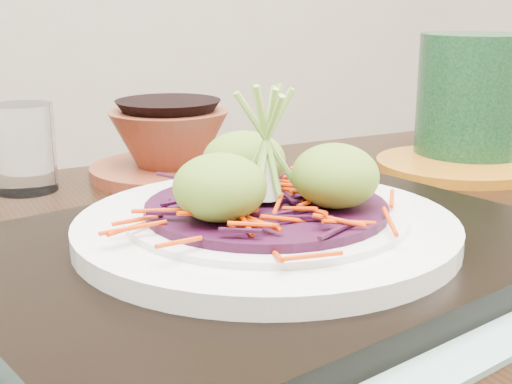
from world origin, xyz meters
name	(u,v)px	position (x,y,z in m)	size (l,w,h in m)	color
dining_table	(224,381)	(0.08, 0.08, 0.61)	(1.19, 0.86, 0.70)	black
placemat	(266,266)	(0.11, 0.07, 0.70)	(0.49, 0.39, 0.00)	gray
serving_tray	(266,251)	(0.11, 0.07, 0.71)	(0.43, 0.32, 0.02)	black
white_plate	(266,226)	(0.11, 0.07, 0.73)	(0.28, 0.28, 0.02)	silver
cabbage_bed	(266,208)	(0.11, 0.07, 0.75)	(0.18, 0.18, 0.01)	#320A24
carrot_julienne	(266,196)	(0.11, 0.07, 0.75)	(0.21, 0.21, 0.01)	red
guacamole_scoops	(267,175)	(0.11, 0.07, 0.77)	(0.15, 0.13, 0.05)	#587B25
scallion_garnish	(266,145)	(0.11, 0.07, 0.79)	(0.06, 0.06, 0.10)	#84B849
water_glass	(24,148)	(-0.03, 0.36, 0.74)	(0.06, 0.06, 0.09)	white
terracotta_bowl_set	(169,147)	(0.12, 0.37, 0.73)	(0.23, 0.23, 0.07)	maroon
yellow_plate	(457,165)	(0.44, 0.28, 0.70)	(0.19, 0.19, 0.01)	#A15B11
green_jar	(472,99)	(0.48, 0.31, 0.77)	(0.13, 0.13, 0.15)	#1A4A26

